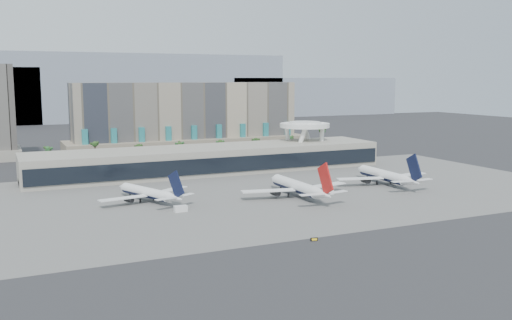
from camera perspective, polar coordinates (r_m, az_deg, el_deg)
name	(u,v)px	position (r m, az deg, el deg)	size (l,w,h in m)	color
ground	(335,225)	(176.66, 7.90, -6.44)	(900.00, 900.00, 0.00)	#232326
apron_pad	(259,192)	(223.68, 0.28, -3.26)	(260.00, 130.00, 0.06)	#5B5B59
mountain_ridge	(117,92)	(625.56, -13.72, 6.60)	(680.00, 60.00, 70.00)	gray
hotel	(188,126)	(335.39, -6.83, 3.40)	(140.00, 30.00, 42.00)	tan
terminal	(210,158)	(272.57, -4.60, 0.16)	(170.00, 32.50, 14.50)	#A7A293
saucer_structure	(305,128)	(299.89, 4.88, 3.18)	(26.00, 26.00, 21.89)	white
palm_row	(200,142)	(307.28, -5.65, 1.80)	(157.80, 2.80, 13.10)	brown
airliner_left	(148,193)	(209.85, -10.73, -3.23)	(35.72, 36.85, 13.42)	white
airliner_centre	(298,187)	(214.92, 4.20, -2.67)	(44.49, 45.76, 15.80)	white
airliner_right	(385,175)	(245.52, 12.80, -1.51)	(43.66, 44.99, 15.52)	white
service_vehicle_a	(181,209)	(192.99, -7.54, -4.86)	(4.35, 2.13, 2.13)	silver
service_vehicle_b	(328,192)	(221.75, 7.26, -3.19)	(3.60, 2.06, 1.85)	white
taxiway_sign	(314,239)	(158.84, 5.83, -7.90)	(2.10, 0.75, 0.95)	black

